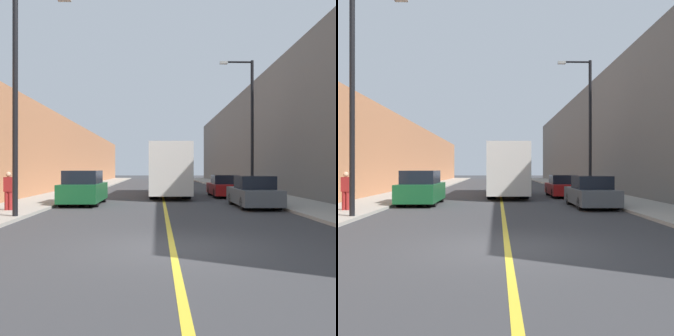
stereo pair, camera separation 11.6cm
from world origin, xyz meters
The scene contains 13 objects.
ground_plane centered at (0.00, 0.00, 0.00)m, with size 200.00×200.00×0.00m, color #38383A.
sidewalk_left centered at (-6.97, 30.00, 0.06)m, with size 3.08×72.00×0.13m, color #9E998E.
sidewalk_right centered at (6.97, 30.00, 0.06)m, with size 3.08×72.00×0.13m, color #9E998E.
building_row_left centered at (-10.51, 30.00, 3.23)m, with size 4.00×72.00×6.45m, color #B2724C.
building_row_right centered at (10.51, 30.00, 5.01)m, with size 4.00×72.00×10.03m, color #66605B.
road_center_line centered at (0.00, 30.00, 0.00)m, with size 0.16×72.00×0.01m, color gold.
bus centered at (0.42, 18.51, 1.88)m, with size 2.58×10.88×3.52m.
parked_suv_left centered at (-4.30, 11.55, 0.84)m, with size 1.95×4.45×1.82m.
car_right_near centered at (4.39, 9.91, 0.70)m, with size 1.86×4.64×1.56m.
car_right_mid centered at (4.19, 17.21, 0.67)m, with size 1.86×4.62×1.49m.
street_lamp_left centered at (-5.58, 5.50, 4.81)m, with size 2.19×0.24×8.38m.
street_lamp_right centered at (5.58, 15.72, 5.00)m, with size 2.19×0.24×8.76m.
pedestrian centered at (-6.79, 7.65, 0.99)m, with size 0.36×0.23×1.66m.
Camera 1 is at (-0.36, -9.43, 1.92)m, focal length 42.00 mm.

